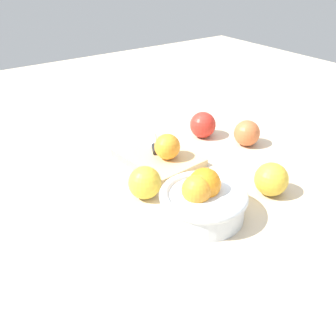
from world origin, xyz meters
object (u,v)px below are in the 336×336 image
bowl (203,199)px  apple_front_left (271,179)px  apple_front_center (247,133)px  orange_on_board (167,147)px  knife (154,144)px  apple_back_left (145,183)px  apple_front_right (203,125)px  cutting_board (158,158)px

bowl → apple_front_left: (-0.03, -0.18, -0.00)m
apple_front_left → apple_front_center: apple_front_left is taller
orange_on_board → apple_front_center: orange_on_board is taller
knife → apple_back_left: bearing=141.0°
orange_on_board → apple_front_center: (-0.04, -0.25, -0.02)m
knife → apple_front_right: apple_front_right is taller
apple_front_right → cutting_board: bearing=103.9°
knife → apple_front_left: bearing=-162.5°
cutting_board → apple_front_right: size_ratio=2.75×
orange_on_board → apple_front_center: size_ratio=0.90×
bowl → cutting_board: bowl is taller
knife → orange_on_board: bearing=172.7°
cutting_board → apple_front_center: 0.27m
knife → apple_front_center: size_ratio=1.97×
orange_on_board → apple_front_center: bearing=-98.4°
cutting_board → knife: (0.05, -0.02, 0.01)m
apple_front_right → apple_front_center: (-0.11, -0.07, -0.00)m
orange_on_board → apple_back_left: size_ratio=0.89×
knife → apple_front_center: bearing=-115.6°
orange_on_board → apple_front_left: bearing=-155.5°
apple_back_left → apple_front_center: apple_back_left is taller
knife → apple_front_right: size_ratio=1.90×
cutting_board → apple_front_left: size_ratio=2.74×
cutting_board → knife: 0.05m
bowl → apple_front_left: 0.18m
knife → apple_front_left: 0.34m
bowl → apple_front_left: bearing=-98.2°
apple_front_right → apple_front_left: same height
apple_front_left → apple_front_right: bearing=-12.4°
bowl → apple_front_right: bearing=-40.1°
apple_front_left → apple_front_center: size_ratio=1.05×
apple_front_left → apple_front_center: 0.25m
apple_front_left → apple_back_left: apple_front_left is taller
cutting_board → knife: bearing=-20.8°
cutting_board → orange_on_board: orange_on_board is taller
bowl → apple_front_right: (0.30, -0.25, -0.00)m
cutting_board → orange_on_board: size_ratio=3.18×
knife → apple_front_center: 0.26m
apple_front_left → cutting_board: bearing=23.6°
knife → apple_front_left: apple_front_left is taller
orange_on_board → apple_front_right: orange_on_board is taller
apple_back_left → apple_front_center: 0.38m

